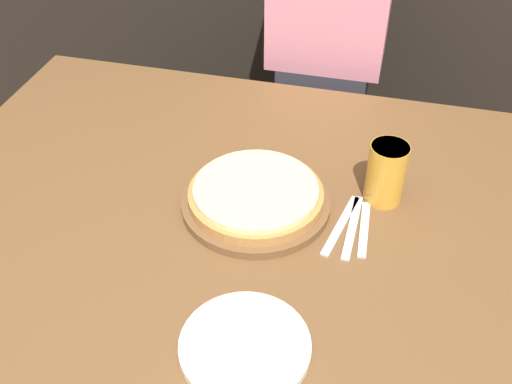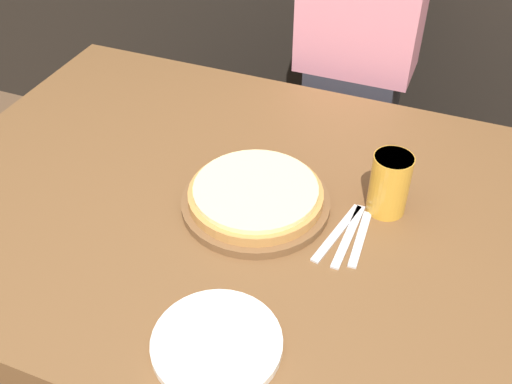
{
  "view_description": "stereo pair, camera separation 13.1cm",
  "coord_description": "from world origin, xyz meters",
  "px_view_note": "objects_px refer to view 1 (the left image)",
  "views": [
    {
      "loc": [
        0.29,
        -0.97,
        1.6
      ],
      "look_at": [
        0.05,
        0.0,
        0.75
      ],
      "focal_mm": 42.0,
      "sensor_mm": 36.0,
      "label": 1
    },
    {
      "loc": [
        0.42,
        -0.93,
        1.6
      ],
      "look_at": [
        0.05,
        0.0,
        0.75
      ],
      "focal_mm": 42.0,
      "sensor_mm": 36.0,
      "label": 2
    }
  ],
  "objects_px": {
    "pizza_on_board": "(256,197)",
    "dinner_plate": "(245,346)",
    "fork": "(341,225)",
    "dinner_knife": "(352,227)",
    "diner_person": "(324,72)",
    "beer_glass": "(386,171)",
    "spoon": "(364,229)"
  },
  "relations": [
    {
      "from": "pizza_on_board",
      "to": "dinner_plate",
      "type": "bearing_deg",
      "value": -78.8
    },
    {
      "from": "fork",
      "to": "dinner_knife",
      "type": "relative_size",
      "value": 1.0
    },
    {
      "from": "dinner_plate",
      "to": "diner_person",
      "type": "height_order",
      "value": "diner_person"
    },
    {
      "from": "dinner_plate",
      "to": "fork",
      "type": "height_order",
      "value": "dinner_plate"
    },
    {
      "from": "pizza_on_board",
      "to": "dinner_knife",
      "type": "distance_m",
      "value": 0.22
    },
    {
      "from": "pizza_on_board",
      "to": "fork",
      "type": "relative_size",
      "value": 1.65
    },
    {
      "from": "diner_person",
      "to": "dinner_plate",
      "type": "bearing_deg",
      "value": -88.23
    },
    {
      "from": "beer_glass",
      "to": "fork",
      "type": "bearing_deg",
      "value": -123.97
    },
    {
      "from": "fork",
      "to": "dinner_knife",
      "type": "height_order",
      "value": "same"
    },
    {
      "from": "beer_glass",
      "to": "diner_person",
      "type": "relative_size",
      "value": 0.11
    },
    {
      "from": "beer_glass",
      "to": "spoon",
      "type": "xyz_separation_m",
      "value": [
        -0.03,
        -0.12,
        -0.08
      ]
    },
    {
      "from": "pizza_on_board",
      "to": "beer_glass",
      "type": "relative_size",
      "value": 2.31
    },
    {
      "from": "dinner_plate",
      "to": "fork",
      "type": "distance_m",
      "value": 0.37
    },
    {
      "from": "fork",
      "to": "spoon",
      "type": "height_order",
      "value": "same"
    },
    {
      "from": "fork",
      "to": "spoon",
      "type": "relative_size",
      "value": 1.17
    },
    {
      "from": "dinner_knife",
      "to": "spoon",
      "type": "distance_m",
      "value": 0.03
    },
    {
      "from": "fork",
      "to": "diner_person",
      "type": "xyz_separation_m",
      "value": [
        -0.15,
        0.76,
        -0.06
      ]
    },
    {
      "from": "pizza_on_board",
      "to": "dinner_knife",
      "type": "relative_size",
      "value": 1.64
    },
    {
      "from": "dinner_plate",
      "to": "diner_person",
      "type": "xyz_separation_m",
      "value": [
        -0.03,
        1.11,
        -0.07
      ]
    },
    {
      "from": "beer_glass",
      "to": "dinner_plate",
      "type": "xyz_separation_m",
      "value": [
        -0.2,
        -0.47,
        -0.07
      ]
    },
    {
      "from": "pizza_on_board",
      "to": "spoon",
      "type": "xyz_separation_m",
      "value": [
        0.24,
        -0.02,
        -0.02
      ]
    },
    {
      "from": "pizza_on_board",
      "to": "spoon",
      "type": "height_order",
      "value": "pizza_on_board"
    },
    {
      "from": "pizza_on_board",
      "to": "spoon",
      "type": "distance_m",
      "value": 0.24
    },
    {
      "from": "beer_glass",
      "to": "spoon",
      "type": "distance_m",
      "value": 0.14
    },
    {
      "from": "beer_glass",
      "to": "dinner_plate",
      "type": "relative_size",
      "value": 0.62
    },
    {
      "from": "dinner_knife",
      "to": "pizza_on_board",
      "type": "bearing_deg",
      "value": 174.99
    },
    {
      "from": "beer_glass",
      "to": "dinner_knife",
      "type": "distance_m",
      "value": 0.15
    },
    {
      "from": "spoon",
      "to": "diner_person",
      "type": "bearing_deg",
      "value": 104.98
    },
    {
      "from": "beer_glass",
      "to": "fork",
      "type": "relative_size",
      "value": 0.72
    },
    {
      "from": "diner_person",
      "to": "pizza_on_board",
      "type": "bearing_deg",
      "value": -93.04
    },
    {
      "from": "beer_glass",
      "to": "diner_person",
      "type": "height_order",
      "value": "diner_person"
    },
    {
      "from": "dinner_knife",
      "to": "spoon",
      "type": "xyz_separation_m",
      "value": [
        0.03,
        -0.0,
        0.0
      ]
    }
  ]
}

